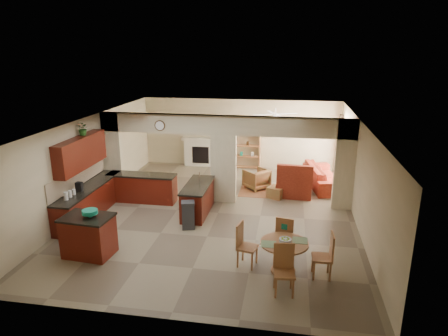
% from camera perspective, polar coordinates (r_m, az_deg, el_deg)
% --- Properties ---
extents(floor, '(10.00, 10.00, 0.00)m').
position_cam_1_polar(floor, '(12.13, -0.85, -6.42)').
color(floor, '#786C53').
rests_on(floor, ground).
extents(ceiling, '(10.00, 10.00, 0.00)m').
position_cam_1_polar(ceiling, '(11.32, -0.91, 6.71)').
color(ceiling, white).
rests_on(ceiling, wall_back).
extents(wall_back, '(8.00, 0.00, 8.00)m').
position_cam_1_polar(wall_back, '(16.44, 2.28, 4.93)').
color(wall_back, beige).
rests_on(wall_back, floor).
extents(wall_front, '(8.00, 0.00, 8.00)m').
position_cam_1_polar(wall_front, '(7.15, -8.29, -11.67)').
color(wall_front, beige).
rests_on(wall_front, floor).
extents(wall_left, '(0.00, 10.00, 10.00)m').
position_cam_1_polar(wall_left, '(12.96, -18.56, 0.78)').
color(wall_left, beige).
rests_on(wall_left, floor).
extents(wall_right, '(0.00, 10.00, 10.00)m').
position_cam_1_polar(wall_right, '(11.64, 18.88, -1.03)').
color(wall_right, beige).
rests_on(wall_right, floor).
extents(partition_left_pier, '(0.60, 0.25, 2.80)m').
position_cam_1_polar(partition_left_pier, '(13.69, -15.53, 1.87)').
color(partition_left_pier, beige).
rests_on(partition_left_pier, floor).
extents(partition_center_pier, '(0.80, 0.25, 2.20)m').
position_cam_1_polar(partition_center_pier, '(12.68, -0.06, -0.08)').
color(partition_center_pier, beige).
rests_on(partition_center_pier, floor).
extents(partition_right_pier, '(0.60, 0.25, 2.80)m').
position_cam_1_polar(partition_right_pier, '(12.54, 16.85, 0.41)').
color(partition_right_pier, beige).
rests_on(partition_right_pier, floor).
extents(partition_header, '(8.00, 0.25, 0.60)m').
position_cam_1_polar(partition_header, '(12.34, -0.06, 6.15)').
color(partition_header, beige).
rests_on(partition_header, partition_center_pier).
extents(kitchen_counter, '(2.52, 3.29, 1.48)m').
position_cam_1_polar(kitchen_counter, '(12.70, -15.72, -3.73)').
color(kitchen_counter, '#471508').
rests_on(kitchen_counter, floor).
extents(upper_cabinets, '(0.35, 2.40, 0.90)m').
position_cam_1_polar(upper_cabinets, '(12.07, -19.77, 2.07)').
color(upper_cabinets, '#471508').
rests_on(upper_cabinets, wall_left).
extents(peninsula, '(0.70, 1.85, 0.91)m').
position_cam_1_polar(peninsula, '(11.97, -3.79, -4.42)').
color(peninsula, '#471508').
rests_on(peninsula, floor).
extents(wall_clock, '(0.34, 0.03, 0.34)m').
position_cam_1_polar(wall_clock, '(12.69, -9.16, 6.00)').
color(wall_clock, '#452F17').
rests_on(wall_clock, partition_header).
extents(rug, '(1.60, 1.30, 0.01)m').
position_cam_1_polar(rug, '(13.93, 5.58, -3.33)').
color(rug, '#935C35').
rests_on(rug, floor).
extents(fireplace, '(1.60, 0.35, 1.20)m').
position_cam_1_polar(fireplace, '(16.73, -3.27, 2.36)').
color(fireplace, silver).
rests_on(fireplace, floor).
extents(shelving_unit, '(1.00, 0.32, 1.80)m').
position_cam_1_polar(shelving_unit, '(16.34, 3.40, 3.03)').
color(shelving_unit, '#9C6236').
rests_on(shelving_unit, floor).
extents(window_a, '(0.02, 0.90, 1.90)m').
position_cam_1_polar(window_a, '(13.87, 17.27, 1.06)').
color(window_a, white).
rests_on(window_a, wall_right).
extents(window_b, '(0.02, 0.90, 1.90)m').
position_cam_1_polar(window_b, '(15.51, 16.51, 2.75)').
color(window_b, white).
rests_on(window_b, wall_right).
extents(glazed_door, '(0.02, 0.70, 2.10)m').
position_cam_1_polar(glazed_door, '(14.72, 16.82, 1.39)').
color(glazed_door, white).
rests_on(glazed_door, wall_right).
extents(drape_a_left, '(0.10, 0.28, 2.30)m').
position_cam_1_polar(drape_a_left, '(13.29, 17.41, 0.38)').
color(drape_a_left, '#431D1A').
rests_on(drape_a_left, wall_right).
extents(drape_a_right, '(0.10, 0.28, 2.30)m').
position_cam_1_polar(drape_a_right, '(14.44, 16.82, 1.71)').
color(drape_a_right, '#431D1A').
rests_on(drape_a_right, wall_right).
extents(drape_b_left, '(0.10, 0.28, 2.30)m').
position_cam_1_polar(drape_b_left, '(14.92, 16.60, 2.20)').
color(drape_b_left, '#431D1A').
rests_on(drape_b_left, wall_right).
extents(drape_b_right, '(0.10, 0.28, 2.30)m').
position_cam_1_polar(drape_b_right, '(16.08, 16.13, 3.27)').
color(drape_b_right, '#431D1A').
rests_on(drape_b_right, wall_right).
extents(ceiling_fan, '(1.00, 1.00, 0.10)m').
position_cam_1_polar(ceiling_fan, '(14.15, 7.37, 7.63)').
color(ceiling_fan, white).
rests_on(ceiling_fan, ceiling).
extents(kitchen_island, '(1.21, 0.91, 0.99)m').
position_cam_1_polar(kitchen_island, '(10.15, -18.77, -9.13)').
color(kitchen_island, '#471508').
rests_on(kitchen_island, floor).
extents(teal_bowl, '(0.36, 0.36, 0.17)m').
position_cam_1_polar(teal_bowl, '(9.88, -18.59, -6.16)').
color(teal_bowl, '#128267').
rests_on(teal_bowl, kitchen_island).
extents(trash_can, '(0.41, 0.37, 0.72)m').
position_cam_1_polar(trash_can, '(11.05, -5.14, -6.86)').
color(trash_can, '#2C2C2E').
rests_on(trash_can, floor).
extents(dining_table, '(1.06, 1.06, 0.72)m').
position_cam_1_polar(dining_table, '(9.04, 8.54, -11.79)').
color(dining_table, '#9C6236').
rests_on(dining_table, floor).
extents(fruit_bowl, '(0.27, 0.27, 0.14)m').
position_cam_1_polar(fruit_bowl, '(8.84, 8.75, -10.26)').
color(fruit_bowl, '#81B526').
rests_on(fruit_bowl, dining_table).
extents(sofa, '(2.70, 1.46, 0.75)m').
position_cam_1_polar(sofa, '(14.74, 14.06, -1.12)').
color(sofa, maroon).
rests_on(sofa, floor).
extents(chaise, '(1.21, 1.01, 0.46)m').
position_cam_1_polar(chaise, '(13.67, 9.95, -2.90)').
color(chaise, maroon).
rests_on(chaise, floor).
extents(armchair, '(1.07, 1.07, 0.70)m').
position_cam_1_polar(armchair, '(14.13, 4.67, -1.54)').
color(armchair, maroon).
rests_on(armchair, floor).
extents(ottoman, '(0.66, 0.66, 0.36)m').
position_cam_1_polar(ottoman, '(13.39, 7.46, -3.44)').
color(ottoman, maroon).
rests_on(ottoman, floor).
extents(plant, '(0.44, 0.41, 0.40)m').
position_cam_1_polar(plant, '(12.15, -19.49, 5.33)').
color(plant, '#1F4913').
rests_on(plant, upper_cabinets).
extents(chair_north, '(0.50, 0.50, 1.02)m').
position_cam_1_polar(chair_north, '(9.64, 8.72, -9.43)').
color(chair_north, '#9C6236').
rests_on(chair_north, floor).
extents(chair_east, '(0.44, 0.43, 1.02)m').
position_cam_1_polar(chair_east, '(9.01, 14.41, -11.79)').
color(chair_east, '#9C6236').
rests_on(chair_east, floor).
extents(chair_south, '(0.47, 0.47, 1.02)m').
position_cam_1_polar(chair_south, '(8.37, 8.56, -13.76)').
color(chair_south, '#9C6236').
rests_on(chair_south, floor).
extents(chair_west, '(0.50, 0.50, 1.02)m').
position_cam_1_polar(chair_west, '(9.20, 2.87, -10.60)').
color(chair_west, '#9C6236').
rests_on(chair_west, floor).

